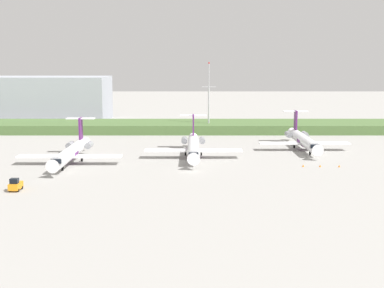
% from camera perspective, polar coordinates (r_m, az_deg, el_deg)
% --- Properties ---
extents(ground_plane, '(500.00, 500.00, 0.00)m').
position_cam_1_polar(ground_plane, '(135.94, -0.01, -0.30)').
color(ground_plane, '#9E9B96').
extents(grass_berm, '(320.00, 20.00, 2.91)m').
position_cam_1_polar(grass_berm, '(166.11, -0.02, 1.94)').
color(grass_berm, '#4C6B38').
rests_on(grass_berm, ground).
extents(regional_jet_nearest, '(22.81, 31.00, 9.00)m').
position_cam_1_polar(regional_jet_nearest, '(116.91, -13.34, -0.85)').
color(regional_jet_nearest, white).
rests_on(regional_jet_nearest, ground).
extents(regional_jet_second, '(22.81, 31.00, 9.00)m').
position_cam_1_polar(regional_jet_second, '(121.11, 0.07, -0.26)').
color(regional_jet_second, white).
rests_on(regional_jet_second, ground).
extents(regional_jet_third, '(22.81, 31.00, 9.00)m').
position_cam_1_polar(regional_jet_third, '(134.53, 12.16, 0.48)').
color(regional_jet_third, white).
rests_on(regional_jet_third, ground).
extents(antenna_mast, '(4.40, 0.50, 22.09)m').
position_cam_1_polar(antenna_mast, '(162.42, 1.79, 4.51)').
color(antenna_mast, '#B2B2B7').
rests_on(antenna_mast, ground).
extents(distant_hangar, '(56.82, 24.30, 16.66)m').
position_cam_1_polar(distant_hangar, '(204.05, -17.34, 4.82)').
color(distant_hangar, '#9EA3AD').
rests_on(distant_hangar, ground).
extents(baggage_tug, '(1.72, 3.20, 2.30)m').
position_cam_1_polar(baggage_tug, '(95.17, -19.09, -4.33)').
color(baggage_tug, orange).
rests_on(baggage_tug, ground).
extents(safety_cone_front_marker, '(0.44, 0.44, 0.55)m').
position_cam_1_polar(safety_cone_front_marker, '(112.70, 12.15, -2.35)').
color(safety_cone_front_marker, orange).
rests_on(safety_cone_front_marker, ground).
extents(safety_cone_mid_marker, '(0.44, 0.44, 0.55)m').
position_cam_1_polar(safety_cone_mid_marker, '(113.27, 13.95, -2.36)').
color(safety_cone_mid_marker, orange).
rests_on(safety_cone_mid_marker, ground).
extents(safety_cone_rear_marker, '(0.44, 0.44, 0.55)m').
position_cam_1_polar(safety_cone_rear_marker, '(114.25, 15.94, -2.35)').
color(safety_cone_rear_marker, orange).
rests_on(safety_cone_rear_marker, ground).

